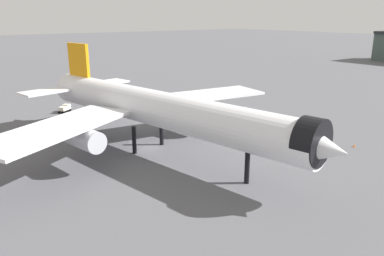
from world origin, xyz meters
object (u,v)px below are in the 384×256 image
Objects in this scene: traffic_cone_near_nose at (190,103)px; traffic_cone_wingtip at (354,146)px; airliner_near_gate at (157,109)px; baggage_tug_wing at (65,108)px.

traffic_cone_wingtip is (45.24, 3.67, -0.10)m from traffic_cone_near_nose.
traffic_cone_wingtip is at bearing 47.06° from airliner_near_gate.
traffic_cone_wingtip is at bearing 4.64° from traffic_cone_near_nose.
traffic_cone_near_nose reaches higher than traffic_cone_wingtip.
traffic_cone_wingtip is (56.94, 33.19, -0.69)m from baggage_tug_wing.
airliner_near_gate reaches higher than traffic_cone_near_nose.
airliner_near_gate is at bearing -121.67° from baggage_tug_wing.
baggage_tug_wing is 31.76m from traffic_cone_near_nose.
traffic_cone_near_nose is at bearing -58.31° from baggage_tug_wing.
baggage_tug_wing reaches higher than traffic_cone_wingtip.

